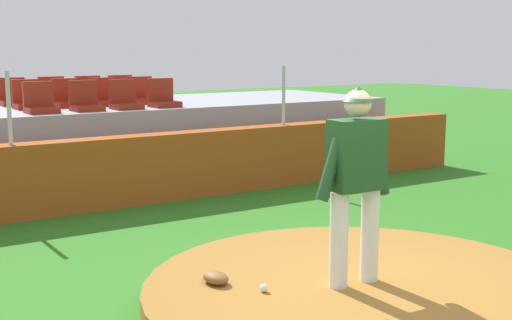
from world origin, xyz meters
name	(u,v)px	position (x,y,z in m)	size (l,w,h in m)	color
ground_plane	(363,310)	(0.00, 0.00, 0.00)	(60.00, 60.00, 0.00)	#2B6F1D
pitchers_mound	(364,297)	(0.00, 0.00, 0.13)	(4.07, 4.07, 0.26)	olive
pitcher	(356,171)	(-0.08, 0.06, 1.31)	(0.82, 0.29, 1.81)	silver
baseball	(264,288)	(-0.89, 0.32, 0.29)	(0.07, 0.07, 0.07)	white
fielding_glove	(216,278)	(-1.14, 0.75, 0.31)	(0.30, 0.20, 0.11)	brown
brick_barrier	(137,170)	(0.00, 5.23, 0.53)	(13.37, 0.40, 1.07)	#9F4818
fence_post_left	(9,108)	(-1.86, 5.23, 1.58)	(0.06, 0.06, 1.02)	silver
fence_post_right	(284,95)	(2.77, 5.23, 1.58)	(0.06, 0.06, 1.02)	silver
bleacher_platform	(84,142)	(0.00, 7.68, 0.68)	(11.83, 3.33, 1.37)	#91959D
stadium_chair_0	(40,103)	(-1.07, 6.54, 1.52)	(0.48, 0.44, 0.50)	maroon
stadium_chair_1	(85,101)	(-0.33, 6.54, 1.52)	(0.48, 0.44, 0.50)	maroon
stadium_chair_2	(125,100)	(0.35, 6.51, 1.52)	(0.48, 0.44, 0.50)	maroon
stadium_chair_3	(163,98)	(1.07, 6.54, 1.52)	(0.48, 0.44, 0.50)	maroon
stadium_chair_4	(28,100)	(-1.04, 7.42, 1.52)	(0.48, 0.44, 0.50)	maroon
stadium_chair_5	(67,98)	(-0.36, 7.42, 1.52)	(0.48, 0.44, 0.50)	maroon
stadium_chair_6	(105,97)	(0.32, 7.40, 1.52)	(0.48, 0.44, 0.50)	maroon
stadium_chair_7	(142,95)	(1.07, 7.44, 1.52)	(0.48, 0.44, 0.50)	maroon
stadium_chair_8	(13,97)	(-1.08, 8.30, 1.52)	(0.48, 0.44, 0.50)	maroon
stadium_chair_9	(53,95)	(-0.34, 8.32, 1.52)	(0.48, 0.44, 0.50)	maroon
stadium_chair_10	(90,94)	(0.36, 8.29, 1.52)	(0.48, 0.44, 0.50)	maroon
stadium_chair_11	(122,93)	(1.02, 8.29, 1.52)	(0.48, 0.44, 0.50)	maroon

